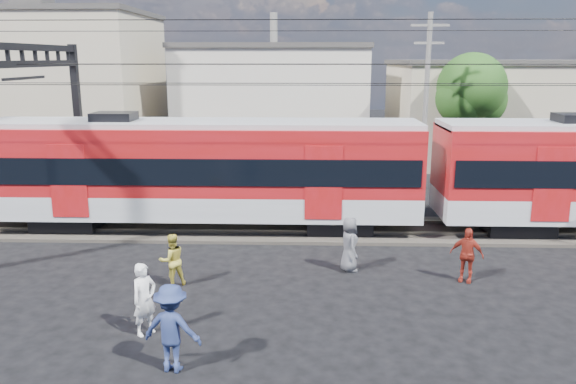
% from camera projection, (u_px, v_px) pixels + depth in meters
% --- Properties ---
extents(ground, '(120.00, 120.00, 0.00)m').
position_uv_depth(ground, '(294.00, 329.00, 13.61)').
color(ground, black).
rests_on(ground, ground).
extents(track_bed, '(70.00, 3.40, 0.12)m').
position_uv_depth(track_bed, '(299.00, 229.00, 21.37)').
color(track_bed, '#2D2823').
rests_on(track_bed, ground).
extents(rail_near, '(70.00, 0.12, 0.12)m').
position_uv_depth(rail_near, '(298.00, 232.00, 20.61)').
color(rail_near, '#59544C').
rests_on(rail_near, track_bed).
extents(rail_far, '(70.00, 0.12, 0.12)m').
position_uv_depth(rail_far, '(299.00, 221.00, 22.07)').
color(rail_far, '#59544C').
rests_on(rail_far, track_bed).
extents(commuter_train, '(50.30, 3.08, 4.17)m').
position_uv_depth(commuter_train, '(208.00, 168.00, 20.93)').
color(commuter_train, black).
rests_on(commuter_train, ground).
extents(catenary, '(70.00, 9.30, 7.52)m').
position_uv_depth(catenary, '(63.00, 94.00, 20.46)').
color(catenary, black).
rests_on(catenary, ground).
extents(building_west, '(14.28, 10.20, 9.30)m').
position_uv_depth(building_west, '(41.00, 86.00, 36.39)').
color(building_west, tan).
rests_on(building_west, ground).
extents(building_midwest, '(12.24, 12.24, 7.30)m').
position_uv_depth(building_midwest, '(274.00, 99.00, 39.06)').
color(building_midwest, '#BEB5A7').
rests_on(building_midwest, ground).
extents(building_mideast, '(16.32, 10.20, 6.30)m').
position_uv_depth(building_mideast, '(522.00, 110.00, 35.76)').
color(building_mideast, tan).
rests_on(building_mideast, ground).
extents(utility_pole_mid, '(1.80, 0.24, 8.50)m').
position_uv_depth(utility_pole_mid, '(426.00, 98.00, 26.94)').
color(utility_pole_mid, slate).
rests_on(utility_pole_mid, ground).
extents(tree_near, '(3.82, 3.64, 6.72)m').
position_uv_depth(tree_near, '(474.00, 92.00, 29.82)').
color(tree_near, '#382619').
rests_on(tree_near, ground).
extents(pedestrian_a, '(0.73, 0.77, 1.76)m').
position_uv_depth(pedestrian_a, '(144.00, 299.00, 13.22)').
color(pedestrian_a, white).
rests_on(pedestrian_a, ground).
extents(pedestrian_b, '(0.95, 0.89, 1.55)m').
position_uv_depth(pedestrian_b, '(172.00, 260.00, 16.09)').
color(pedestrian_b, gold).
rests_on(pedestrian_b, ground).
extents(pedestrian_c, '(1.34, 0.91, 1.91)m').
position_uv_depth(pedestrian_c, '(172.00, 328.00, 11.64)').
color(pedestrian_c, navy).
rests_on(pedestrian_c, ground).
extents(pedestrian_d, '(1.04, 0.77, 1.64)m').
position_uv_depth(pedestrian_d, '(467.00, 255.00, 16.38)').
color(pedestrian_d, maroon).
rests_on(pedestrian_d, ground).
extents(pedestrian_e, '(0.72, 0.94, 1.70)m').
position_uv_depth(pedestrian_e, '(349.00, 244.00, 17.19)').
color(pedestrian_e, '#4F4F54').
rests_on(pedestrian_e, ground).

